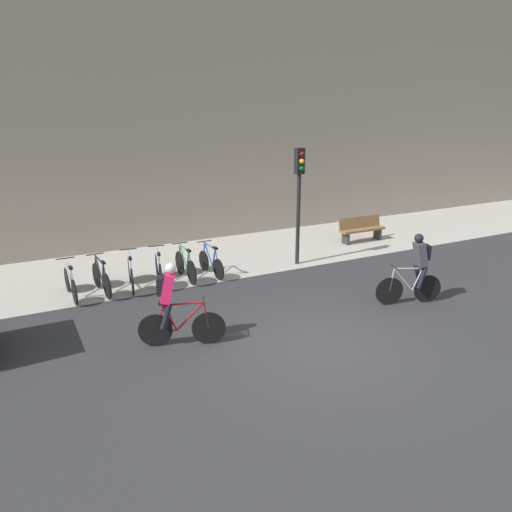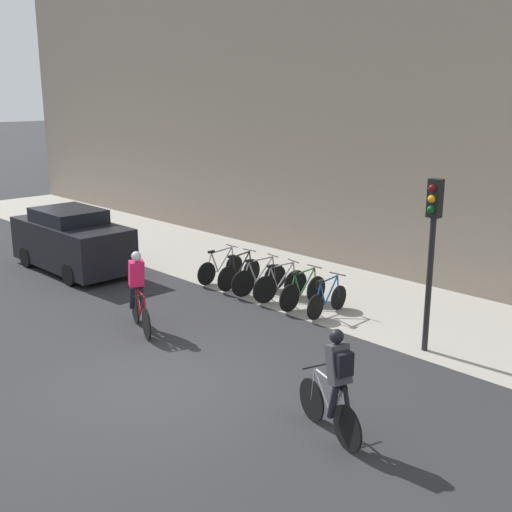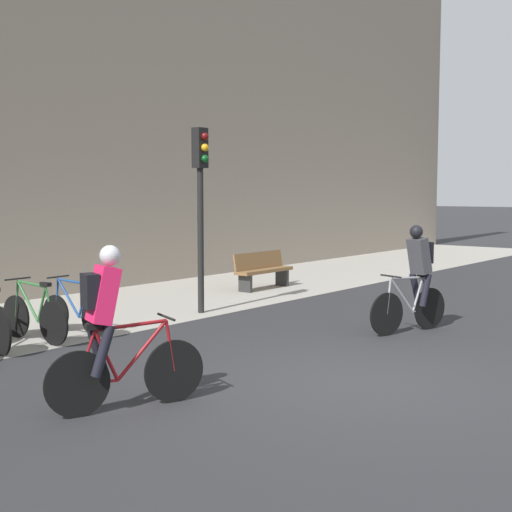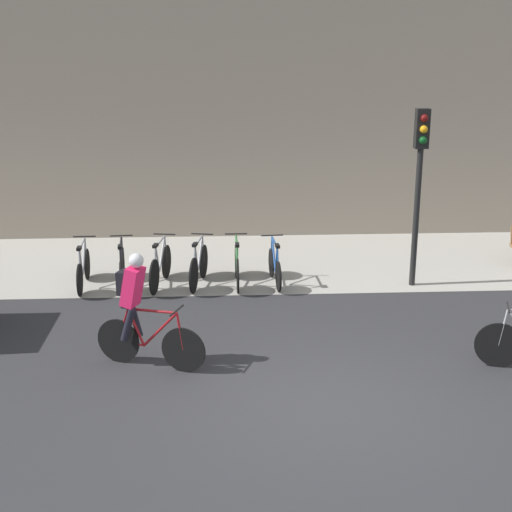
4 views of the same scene
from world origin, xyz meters
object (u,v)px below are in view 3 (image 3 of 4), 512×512
Objects in this scene: parked_bike_4 at (34,316)px; parked_bike_5 at (75,311)px; cyclist_grey at (416,276)px; cyclist_pink at (111,325)px; bench at (263,269)px; traffic_light_pole at (201,185)px.

parked_bike_4 is 1.08× the size of parked_bike_5.
parked_bike_5 is at bearing 130.91° from cyclist_grey.
cyclist_pink is 1.15× the size of parked_bike_5.
bench is (6.24, 0.96, 0.09)m from parked_bike_5.
parked_bike_5 is (-3.72, 4.29, -0.57)m from cyclist_grey.
cyclist_grey is 4.43m from traffic_light_pole.
cyclist_grey is (6.08, -0.55, 0.00)m from cyclist_pink.
cyclist_pink reaches higher than parked_bike_4.
bench is at bearing 28.69° from cyclist_pink.
bench is (7.02, 0.96, 0.07)m from parked_bike_4.
cyclist_pink is 1.07× the size of parked_bike_4.
cyclist_pink is 0.50× the size of traffic_light_pole.
bench is at bearing 8.75° from parked_bike_5.
parked_bike_4 reaches higher than bench.
traffic_light_pole is 4.15m from bench.
cyclist_grey is 6.24m from parked_bike_4.
cyclist_pink is 1.00× the size of cyclist_grey.
parked_bike_5 is (0.78, -0.00, -0.03)m from parked_bike_4.
cyclist_grey is at bearing -5.13° from cyclist_pink.
traffic_light_pole is (2.80, -0.23, 2.09)m from parked_bike_5.
cyclist_pink is at bearing 174.87° from cyclist_grey.
parked_bike_4 is at bearing 67.09° from cyclist_pink.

